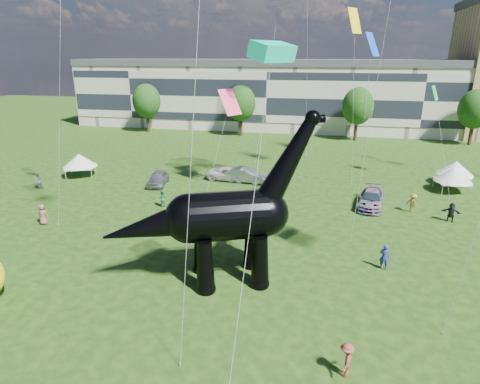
# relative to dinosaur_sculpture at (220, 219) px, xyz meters

# --- Properties ---
(ground) EXTENTS (220.00, 220.00, 0.00)m
(ground) POSITION_rel_dinosaur_sculpture_xyz_m (3.08, -4.70, -4.27)
(ground) COLOR #16330C
(ground) RESTS_ON ground
(terrace_row) EXTENTS (78.00, 11.00, 12.00)m
(terrace_row) POSITION_rel_dinosaur_sculpture_xyz_m (-4.92, 57.30, 1.73)
(terrace_row) COLOR beige
(terrace_row) RESTS_ON ground
(tree_far_left) EXTENTS (5.20, 5.20, 9.44)m
(tree_far_left) POSITION_rel_dinosaur_sculpture_xyz_m (-26.92, 48.30, 2.02)
(tree_far_left) COLOR #382314
(tree_far_left) RESTS_ON ground
(tree_mid_left) EXTENTS (5.20, 5.20, 9.44)m
(tree_mid_left) POSITION_rel_dinosaur_sculpture_xyz_m (-8.92, 48.30, 2.02)
(tree_mid_left) COLOR #382314
(tree_mid_left) RESTS_ON ground
(tree_mid_right) EXTENTS (5.20, 5.20, 9.44)m
(tree_mid_right) POSITION_rel_dinosaur_sculpture_xyz_m (11.08, 48.30, 2.02)
(tree_mid_right) COLOR #382314
(tree_mid_right) RESTS_ON ground
(tree_far_right) EXTENTS (5.20, 5.20, 9.44)m
(tree_far_right) POSITION_rel_dinosaur_sculpture_xyz_m (29.08, 48.30, 2.02)
(tree_far_right) COLOR #382314
(tree_far_right) RESTS_ON ground
(dinosaur_sculpture) EXTENTS (13.52, 7.10, 11.32)m
(dinosaur_sculpture) POSITION_rel_dinosaur_sculpture_xyz_m (0.00, 0.00, 0.00)
(dinosaur_sculpture) COLOR black
(dinosaur_sculpture) RESTS_ON ground
(car_silver) EXTENTS (2.53, 4.81, 1.56)m
(car_silver) POSITION_rel_dinosaur_sculpture_xyz_m (-12.04, 18.01, -3.50)
(car_silver) COLOR #AEAEB2
(car_silver) RESTS_ON ground
(car_grey) EXTENTS (5.24, 2.33, 1.67)m
(car_grey) POSITION_rel_dinosaur_sculpture_xyz_m (-2.61, 21.10, -3.44)
(car_grey) COLOR gray
(car_grey) RESTS_ON ground
(car_white) EXTENTS (5.30, 2.64, 1.44)m
(car_white) POSITION_rel_dinosaur_sculpture_xyz_m (-4.62, 21.55, -3.55)
(car_white) COLOR silver
(car_white) RESTS_ON ground
(car_dark) EXTENTS (3.09, 5.73, 1.58)m
(car_dark) POSITION_rel_dinosaur_sculpture_xyz_m (10.85, 15.87, -3.49)
(car_dark) COLOR #595960
(car_dark) RESTS_ON ground
(gazebo_near) EXTENTS (4.15, 4.15, 2.70)m
(gazebo_near) POSITION_rel_dinosaur_sculpture_xyz_m (20.67, 25.22, -2.38)
(gazebo_near) COLOR white
(gazebo_near) RESTS_ON ground
(gazebo_far) EXTENTS (4.14, 4.14, 2.67)m
(gazebo_far) POSITION_rel_dinosaur_sculpture_xyz_m (19.75, 22.47, -2.40)
(gazebo_far) COLOR silver
(gazebo_far) RESTS_ON ground
(gazebo_left) EXTENTS (5.16, 5.16, 2.76)m
(gazebo_left) POSITION_rel_dinosaur_sculpture_xyz_m (-22.60, 19.26, -2.34)
(gazebo_left) COLOR silver
(gazebo_left) RESTS_ON ground
(visitors) EXTENTS (50.71, 37.09, 1.89)m
(visitors) POSITION_rel_dinosaur_sculpture_xyz_m (2.39, 10.91, -3.38)
(visitors) COLOR brown
(visitors) RESTS_ON ground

